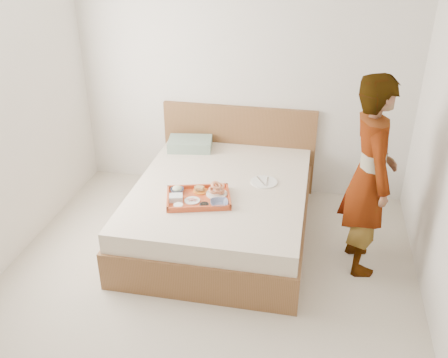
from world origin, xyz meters
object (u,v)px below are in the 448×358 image
(tray, at_px, (198,198))
(person, at_px, (370,177))
(bed, at_px, (221,210))
(dinner_plate, at_px, (264,182))

(tray, height_order, person, person)
(bed, bearing_deg, tray, -114.03)
(person, bearing_deg, bed, 69.20)
(bed, relative_size, dinner_plate, 8.05)
(tray, relative_size, dinner_plate, 2.20)
(tray, bearing_deg, person, -11.70)
(bed, bearing_deg, person, -9.28)
(dinner_plate, relative_size, person, 0.15)
(bed, height_order, tray, tray)
(tray, height_order, dinner_plate, tray)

